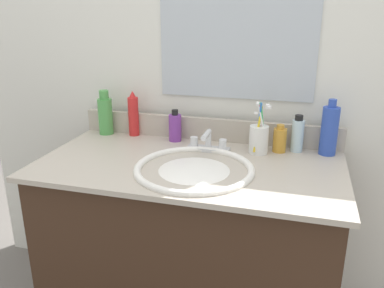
{
  "coord_description": "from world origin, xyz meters",
  "views": [
    {
      "loc": [
        0.35,
        -1.24,
        1.24
      ],
      "look_at": [
        0.01,
        0.0,
        0.8
      ],
      "focal_mm": 37.37,
      "sensor_mm": 36.0,
      "label": 1
    }
  ],
  "objects_px": {
    "bottle_spray_red": "(133,115)",
    "bottle_gel_clear": "(298,135)",
    "bottle_toner_green": "(105,114)",
    "bottle_shampoo_blue": "(329,130)",
    "faucet": "(208,144)",
    "bottle_cream_purple": "(175,127)",
    "bottle_oil_amber": "(280,140)",
    "cup_white_ceramic": "(259,138)"
  },
  "relations": [
    {
      "from": "bottle_spray_red",
      "to": "bottle_gel_clear",
      "type": "xyz_separation_m",
      "value": [
        0.66,
        -0.02,
        -0.02
      ]
    },
    {
      "from": "bottle_toner_green",
      "to": "bottle_shampoo_blue",
      "type": "bearing_deg",
      "value": -0.53
    },
    {
      "from": "faucet",
      "to": "bottle_shampoo_blue",
      "type": "distance_m",
      "value": 0.44
    },
    {
      "from": "faucet",
      "to": "bottle_shampoo_blue",
      "type": "xyz_separation_m",
      "value": [
        0.43,
        0.09,
        0.06
      ]
    },
    {
      "from": "bottle_shampoo_blue",
      "to": "bottle_cream_purple",
      "type": "bearing_deg",
      "value": -179.72
    },
    {
      "from": "bottle_toner_green",
      "to": "bottle_oil_amber",
      "type": "bearing_deg",
      "value": -2.27
    },
    {
      "from": "faucet",
      "to": "bottle_toner_green",
      "type": "distance_m",
      "value": 0.48
    },
    {
      "from": "bottle_cream_purple",
      "to": "bottle_toner_green",
      "type": "height_order",
      "value": "bottle_toner_green"
    },
    {
      "from": "bottle_oil_amber",
      "to": "bottle_cream_purple",
      "type": "bearing_deg",
      "value": 177.56
    },
    {
      "from": "bottle_toner_green",
      "to": "cup_white_ceramic",
      "type": "relative_size",
      "value": 0.97
    },
    {
      "from": "bottle_toner_green",
      "to": "bottle_spray_red",
      "type": "bearing_deg",
      "value": 6.5
    },
    {
      "from": "faucet",
      "to": "bottle_shampoo_blue",
      "type": "relative_size",
      "value": 0.78
    },
    {
      "from": "bottle_oil_amber",
      "to": "bottle_spray_red",
      "type": "bearing_deg",
      "value": 175.95
    },
    {
      "from": "faucet",
      "to": "bottle_gel_clear",
      "type": "bearing_deg",
      "value": 15.16
    },
    {
      "from": "bottle_spray_red",
      "to": "bottle_oil_amber",
      "type": "relative_size",
      "value": 1.81
    },
    {
      "from": "bottle_toner_green",
      "to": "faucet",
      "type": "bearing_deg",
      "value": -11.38
    },
    {
      "from": "bottle_spray_red",
      "to": "bottle_gel_clear",
      "type": "relative_size",
      "value": 1.35
    },
    {
      "from": "bottle_shampoo_blue",
      "to": "cup_white_ceramic",
      "type": "relative_size",
      "value": 1.07
    },
    {
      "from": "bottle_cream_purple",
      "to": "bottle_shampoo_blue",
      "type": "distance_m",
      "value": 0.58
    },
    {
      "from": "cup_white_ceramic",
      "to": "faucet",
      "type": "bearing_deg",
      "value": -170.57
    },
    {
      "from": "bottle_shampoo_blue",
      "to": "bottle_spray_red",
      "type": "bearing_deg",
      "value": 178.36
    },
    {
      "from": "bottle_gel_clear",
      "to": "bottle_shampoo_blue",
      "type": "height_order",
      "value": "bottle_shampoo_blue"
    },
    {
      "from": "faucet",
      "to": "cup_white_ceramic",
      "type": "distance_m",
      "value": 0.19
    },
    {
      "from": "bottle_shampoo_blue",
      "to": "bottle_toner_green",
      "type": "distance_m",
      "value": 0.89
    },
    {
      "from": "bottle_spray_red",
      "to": "bottle_shampoo_blue",
      "type": "distance_m",
      "value": 0.77
    },
    {
      "from": "bottle_toner_green",
      "to": "cup_white_ceramic",
      "type": "xyz_separation_m",
      "value": [
        0.65,
        -0.06,
        -0.03
      ]
    },
    {
      "from": "faucet",
      "to": "bottle_spray_red",
      "type": "xyz_separation_m",
      "value": [
        -0.34,
        0.11,
        0.06
      ]
    },
    {
      "from": "faucet",
      "to": "bottle_cream_purple",
      "type": "distance_m",
      "value": 0.18
    },
    {
      "from": "bottle_spray_red",
      "to": "bottle_shampoo_blue",
      "type": "bearing_deg",
      "value": -1.64
    },
    {
      "from": "faucet",
      "to": "bottle_spray_red",
      "type": "height_order",
      "value": "bottle_spray_red"
    },
    {
      "from": "faucet",
      "to": "bottle_spray_red",
      "type": "relative_size",
      "value": 0.85
    },
    {
      "from": "bottle_shampoo_blue",
      "to": "cup_white_ceramic",
      "type": "distance_m",
      "value": 0.25
    },
    {
      "from": "bottle_spray_red",
      "to": "bottle_toner_green",
      "type": "distance_m",
      "value": 0.12
    },
    {
      "from": "cup_white_ceramic",
      "to": "bottle_oil_amber",
      "type": "bearing_deg",
      "value": 25.19
    },
    {
      "from": "bottle_gel_clear",
      "to": "bottle_shampoo_blue",
      "type": "distance_m",
      "value": 0.11
    },
    {
      "from": "bottle_spray_red",
      "to": "bottle_oil_amber",
      "type": "distance_m",
      "value": 0.6
    },
    {
      "from": "bottle_cream_purple",
      "to": "bottle_spray_red",
      "type": "bearing_deg",
      "value": 172.47
    },
    {
      "from": "bottle_spray_red",
      "to": "bottle_cream_purple",
      "type": "distance_m",
      "value": 0.19
    },
    {
      "from": "bottle_shampoo_blue",
      "to": "bottle_oil_amber",
      "type": "distance_m",
      "value": 0.18
    },
    {
      "from": "bottle_gel_clear",
      "to": "bottle_shampoo_blue",
      "type": "relative_size",
      "value": 0.68
    },
    {
      "from": "faucet",
      "to": "bottle_oil_amber",
      "type": "xyz_separation_m",
      "value": [
        0.26,
        0.06,
        0.02
      ]
    },
    {
      "from": "faucet",
      "to": "bottle_toner_green",
      "type": "height_order",
      "value": "bottle_toner_green"
    }
  ]
}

